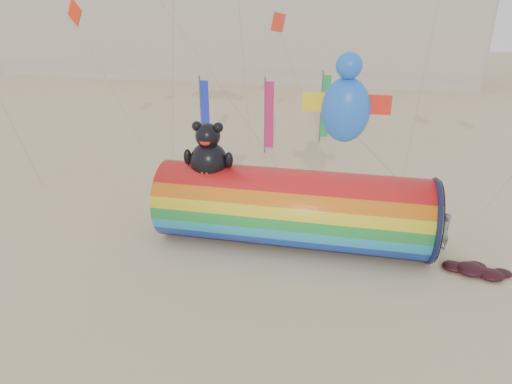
# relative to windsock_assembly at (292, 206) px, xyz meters

# --- Properties ---
(ground) EXTENTS (160.00, 160.00, 0.00)m
(ground) POSITION_rel_windsock_assembly_xyz_m (-2.06, -1.71, -1.78)
(ground) COLOR #CCB58C
(ground) RESTS_ON ground
(windsock_assembly) EXTENTS (11.66, 3.55, 5.38)m
(windsock_assembly) POSITION_rel_windsock_assembly_xyz_m (0.00, 0.00, 0.00)
(windsock_assembly) COLOR red
(windsock_assembly) RESTS_ON ground
(kite_handler) EXTENTS (0.77, 0.73, 1.77)m
(kite_handler) POSITION_rel_windsock_assembly_xyz_m (6.40, 0.70, -0.90)
(kite_handler) COLOR slate
(kite_handler) RESTS_ON ground
(fabric_bundle) EXTENTS (2.62, 1.35, 0.41)m
(fabric_bundle) POSITION_rel_windsock_assembly_xyz_m (7.46, -0.94, -1.61)
(fabric_bundle) COLOR #3C0B13
(fabric_bundle) RESTS_ON ground
(festival_banners) EXTENTS (8.45, 3.99, 5.20)m
(festival_banners) POSITION_rel_windsock_assembly_xyz_m (-3.56, 12.87, 0.85)
(festival_banners) COLOR #59595E
(festival_banners) RESTS_ON ground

